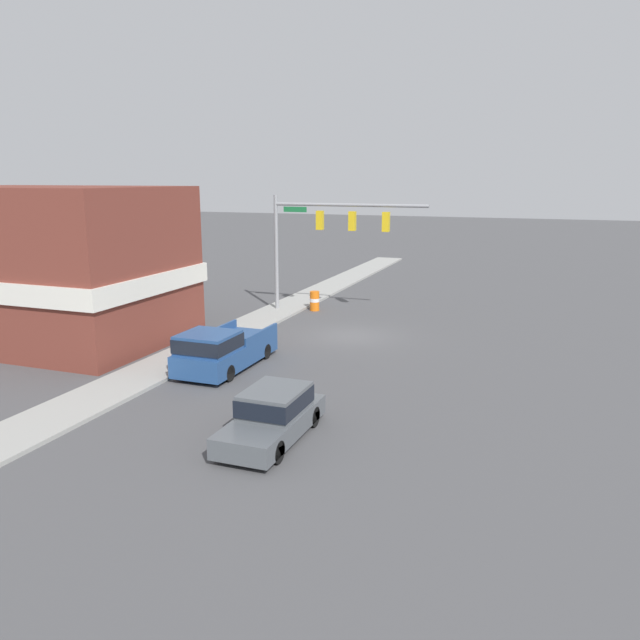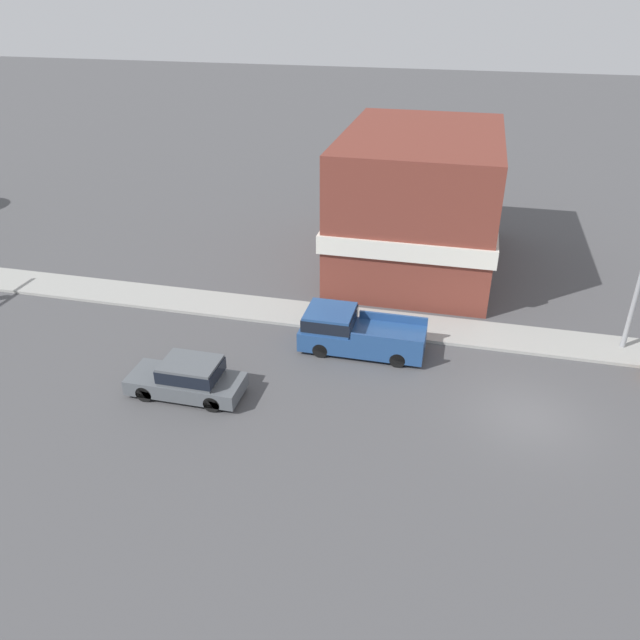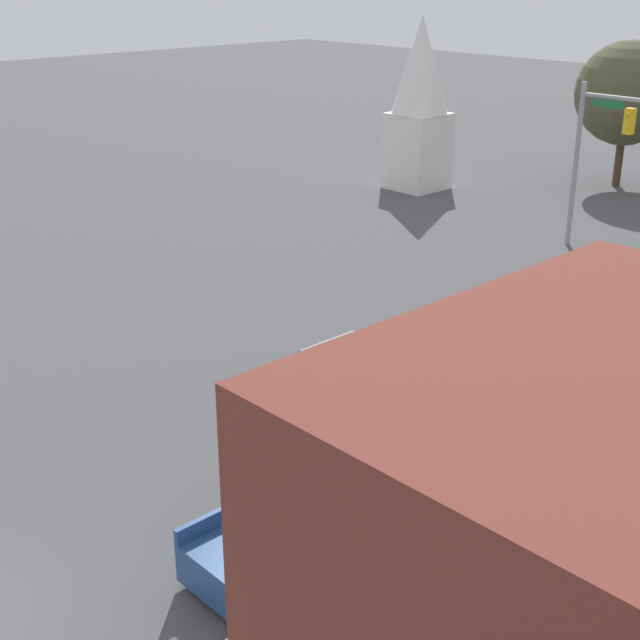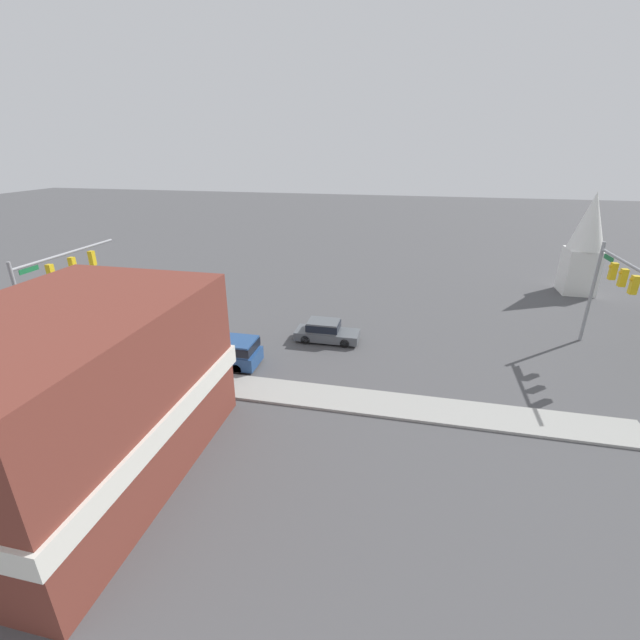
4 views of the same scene
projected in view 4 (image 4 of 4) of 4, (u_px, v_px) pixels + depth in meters
name	position (u px, v px, depth m)	size (l,w,h in m)	color
ground_plane	(152.00, 334.00, 31.52)	(200.00, 200.00, 0.00)	#4C4C4F
sidewalk_curb	(99.00, 370.00, 26.34)	(2.40, 60.00, 0.14)	#9E9E99
near_signal_assembly	(57.00, 276.00, 27.87)	(8.91, 0.49, 6.72)	gray
far_signal_assembly	(612.00, 280.00, 26.44)	(7.07, 0.49, 7.07)	gray
car_lead	(326.00, 331.00, 30.14)	(1.79, 4.47, 1.52)	black
pickup_truck_parked	(225.00, 352.00, 26.81)	(2.14, 5.34, 1.79)	black
construction_barrel	(51.00, 343.00, 28.78)	(0.57, 0.57, 1.15)	orange
corner_brick_building	(72.00, 400.00, 16.88)	(12.42, 8.47, 7.29)	brown
church_steeple	(586.00, 242.00, 38.66)	(3.08, 3.08, 9.23)	white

